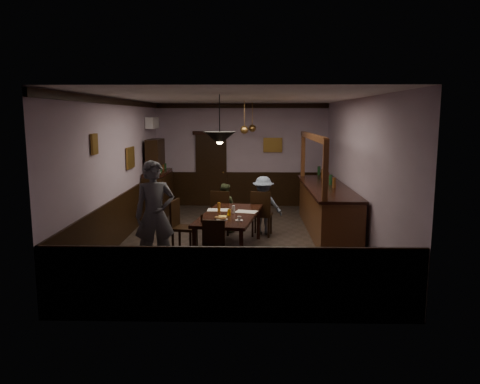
{
  "coord_description": "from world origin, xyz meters",
  "views": [
    {
      "loc": [
        0.25,
        -9.68,
        2.63
      ],
      "look_at": [
        0.05,
        -0.58,
        1.15
      ],
      "focal_mm": 35.0,
      "sensor_mm": 36.0,
      "label": 1
    }
  ],
  "objects_px": {
    "sideboard": "(158,185)",
    "pendant_iron": "(220,138)",
    "person_seated_left": "(224,208)",
    "pendant_brass_far": "(252,128)",
    "chair_near": "(213,245)",
    "chair_far_left": "(221,210)",
    "bar_counter": "(326,208)",
    "pendant_brass_mid": "(244,130)",
    "chair_far_right": "(261,212)",
    "coffee_cup": "(239,218)",
    "person_seated_right": "(263,205)",
    "chair_side": "(181,224)",
    "dining_table": "(230,217)",
    "person_standing": "(155,215)",
    "soda_can": "(229,212)"
  },
  "relations": [
    {
      "from": "bar_counter",
      "to": "pendant_brass_mid",
      "type": "relative_size",
      "value": 4.92
    },
    {
      "from": "person_standing",
      "to": "person_seated_left",
      "type": "xyz_separation_m",
      "value": [
        1.05,
        2.67,
        -0.39
      ]
    },
    {
      "from": "person_seated_left",
      "to": "pendant_brass_far",
      "type": "height_order",
      "value": "pendant_brass_far"
    },
    {
      "from": "pendant_brass_far",
      "to": "dining_table",
      "type": "bearing_deg",
      "value": -96.41
    },
    {
      "from": "chair_far_right",
      "to": "soda_can",
      "type": "relative_size",
      "value": 8.47
    },
    {
      "from": "person_seated_left",
      "to": "person_standing",
      "type": "bearing_deg",
      "value": 88.85
    },
    {
      "from": "chair_far_right",
      "to": "chair_near",
      "type": "bearing_deg",
      "value": 81.13
    },
    {
      "from": "bar_counter",
      "to": "person_seated_left",
      "type": "bearing_deg",
      "value": -179.74
    },
    {
      "from": "pendant_brass_mid",
      "to": "pendant_brass_far",
      "type": "relative_size",
      "value": 1.0
    },
    {
      "from": "coffee_cup",
      "to": "soda_can",
      "type": "xyz_separation_m",
      "value": [
        -0.2,
        0.46,
        0.01
      ]
    },
    {
      "from": "pendant_brass_mid",
      "to": "chair_side",
      "type": "bearing_deg",
      "value": -114.34
    },
    {
      "from": "person_seated_left",
      "to": "bar_counter",
      "type": "xyz_separation_m",
      "value": [
        2.34,
        0.01,
        0.01
      ]
    },
    {
      "from": "person_seated_right",
      "to": "pendant_brass_mid",
      "type": "height_order",
      "value": "pendant_brass_mid"
    },
    {
      "from": "chair_side",
      "to": "soda_can",
      "type": "xyz_separation_m",
      "value": [
        0.95,
        -0.11,
        0.25
      ]
    },
    {
      "from": "pendant_iron",
      "to": "soda_can",
      "type": "bearing_deg",
      "value": 78.54
    },
    {
      "from": "person_standing",
      "to": "pendant_brass_far",
      "type": "relative_size",
      "value": 2.33
    },
    {
      "from": "person_seated_right",
      "to": "bar_counter",
      "type": "bearing_deg",
      "value": -168.12
    },
    {
      "from": "chair_side",
      "to": "soda_can",
      "type": "distance_m",
      "value": 0.99
    },
    {
      "from": "chair_far_left",
      "to": "bar_counter",
      "type": "bearing_deg",
      "value": -160.45
    },
    {
      "from": "sideboard",
      "to": "coffee_cup",
      "type": "bearing_deg",
      "value": -60.08
    },
    {
      "from": "sideboard",
      "to": "chair_near",
      "type": "bearing_deg",
      "value": -68.36
    },
    {
      "from": "soda_can",
      "to": "sideboard",
      "type": "distance_m",
      "value": 4.03
    },
    {
      "from": "dining_table",
      "to": "chair_far_right",
      "type": "distance_m",
      "value": 1.35
    },
    {
      "from": "pendant_iron",
      "to": "person_standing",
      "type": "bearing_deg",
      "value": -166.16
    },
    {
      "from": "person_standing",
      "to": "bar_counter",
      "type": "bearing_deg",
      "value": 20.23
    },
    {
      "from": "person_seated_left",
      "to": "soda_can",
      "type": "xyz_separation_m",
      "value": [
        0.19,
        -1.75,
        0.25
      ]
    },
    {
      "from": "coffee_cup",
      "to": "pendant_iron",
      "type": "distance_m",
      "value": 1.5
    },
    {
      "from": "chair_far_left",
      "to": "chair_far_right",
      "type": "bearing_deg",
      "value": -176.8
    },
    {
      "from": "coffee_cup",
      "to": "chair_near",
      "type": "bearing_deg",
      "value": -112.07
    },
    {
      "from": "sideboard",
      "to": "bar_counter",
      "type": "bearing_deg",
      "value": -22.07
    },
    {
      "from": "chair_far_right",
      "to": "person_standing",
      "type": "relative_size",
      "value": 0.54
    },
    {
      "from": "chair_far_right",
      "to": "bar_counter",
      "type": "bearing_deg",
      "value": -153.27
    },
    {
      "from": "chair_side",
      "to": "person_seated_right",
      "type": "relative_size",
      "value": 0.79
    },
    {
      "from": "bar_counter",
      "to": "chair_far_left",
      "type": "bearing_deg",
      "value": -173.11
    },
    {
      "from": "chair_far_right",
      "to": "bar_counter",
      "type": "relative_size",
      "value": 0.26
    },
    {
      "from": "chair_side",
      "to": "coffee_cup",
      "type": "height_order",
      "value": "chair_side"
    },
    {
      "from": "chair_near",
      "to": "pendant_iron",
      "type": "distance_m",
      "value": 1.84
    },
    {
      "from": "sideboard",
      "to": "pendant_brass_far",
      "type": "bearing_deg",
      "value": 15.89
    },
    {
      "from": "dining_table",
      "to": "pendant_iron",
      "type": "height_order",
      "value": "pendant_iron"
    },
    {
      "from": "dining_table",
      "to": "pendant_iron",
      "type": "relative_size",
      "value": 2.73
    },
    {
      "from": "chair_near",
      "to": "soda_can",
      "type": "bearing_deg",
      "value": 82.55
    },
    {
      "from": "person_seated_left",
      "to": "pendant_brass_far",
      "type": "bearing_deg",
      "value": -84.56
    },
    {
      "from": "chair_far_left",
      "to": "sideboard",
      "type": "distance_m",
      "value": 2.71
    },
    {
      "from": "chair_far_right",
      "to": "pendant_iron",
      "type": "relative_size",
      "value": 1.19
    },
    {
      "from": "pendant_brass_far",
      "to": "person_seated_right",
      "type": "bearing_deg",
      "value": -84.61
    },
    {
      "from": "chair_far_left",
      "to": "sideboard",
      "type": "relative_size",
      "value": 0.49
    },
    {
      "from": "person_standing",
      "to": "sideboard",
      "type": "height_order",
      "value": "sideboard"
    },
    {
      "from": "chair_near",
      "to": "pendant_brass_far",
      "type": "xyz_separation_m",
      "value": [
        0.68,
        5.34,
        1.81
      ]
    },
    {
      "from": "chair_far_left",
      "to": "chair_near",
      "type": "bearing_deg",
      "value": 103.08
    },
    {
      "from": "sideboard",
      "to": "pendant_iron",
      "type": "distance_m",
      "value": 4.76
    }
  ]
}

